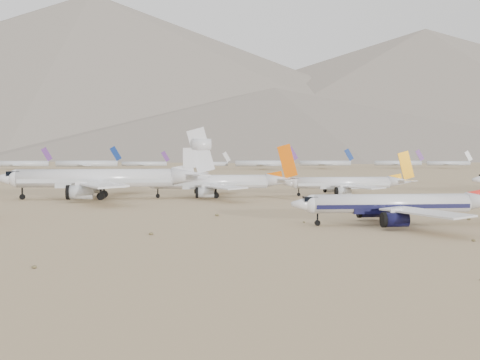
{
  "coord_description": "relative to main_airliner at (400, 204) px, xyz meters",
  "views": [
    {
      "loc": [
        -38.37,
        -124.52,
        15.71
      ],
      "look_at": [
        -22.47,
        40.94,
        7.0
      ],
      "focal_mm": 45.0,
      "sensor_mm": 36.0,
      "label": 1
    }
  ],
  "objects": [
    {
      "name": "row2_gold_tail",
      "position": [
        10.1,
        75.24,
        -0.05
      ],
      "size": [
        42.24,
        41.31,
        15.04
      ],
      "color": "silver",
      "rests_on": "ground"
    },
    {
      "name": "ground",
      "position": [
        -6.36,
        4.94,
        -4.26
      ],
      "size": [
        7000.0,
        7000.0,
        0.0
      ],
      "primitive_type": "plane",
      "color": "#9C855B",
      "rests_on": "ground"
    },
    {
      "name": "mountain_range",
      "position": [
        63.82,
        1652.95,
        186.06
      ],
      "size": [
        7354.0,
        3024.0,
        470.0
      ],
      "color": "slate",
      "rests_on": "ground"
    },
    {
      "name": "row2_orange_tail",
      "position": [
        -33.51,
        72.7,
        0.59
      ],
      "size": [
        48.46,
        47.41,
        17.29
      ],
      "color": "silver",
      "rests_on": "ground"
    },
    {
      "name": "row2_white_trijet",
      "position": [
        -67.92,
        70.27,
        2.27
      ],
      "size": [
        63.67,
        62.22,
        22.56
      ],
      "color": "silver",
      "rests_on": "ground"
    },
    {
      "name": "desert_scrub",
      "position": [
        -2.91,
        -26.94,
        -3.97
      ],
      "size": [
        261.14,
        121.67,
        0.63
      ],
      "color": "brown",
      "rests_on": "ground"
    },
    {
      "name": "main_airliner",
      "position": [
        0.0,
        0.0,
        0.0
      ],
      "size": [
        43.9,
        42.88,
        15.49
      ],
      "color": "silver",
      "rests_on": "ground"
    },
    {
      "name": "foothills",
      "position": [
        520.32,
        1104.94,
        62.89
      ],
      "size": [
        4637.5,
        1395.0,
        155.0
      ],
      "color": "slate",
      "rests_on": "ground"
    },
    {
      "name": "distant_storage_row",
      "position": [
        22.44,
        335.77,
        0.18
      ],
      "size": [
        616.13,
        57.84,
        15.25
      ],
      "color": "silver",
      "rests_on": "ground"
    }
  ]
}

